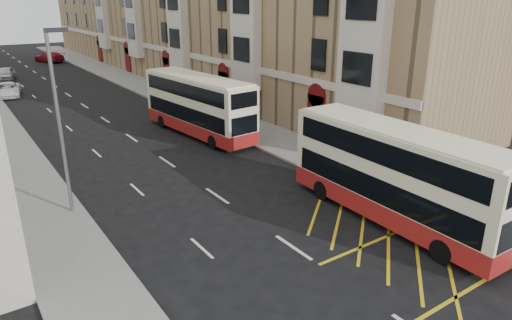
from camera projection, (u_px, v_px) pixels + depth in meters
ground at (371, 300)px, 14.84m from camera, size 200.00×200.00×0.00m
pavement_right at (184, 102)px, 42.35m from camera, size 4.00×120.00×0.15m
kerb_right at (164, 105)px, 41.28m from camera, size 0.25×120.00×0.15m
kerb_left at (18, 125)px, 34.88m from camera, size 0.25×120.00×0.15m
road_markings at (57, 87)px, 49.74m from camera, size 10.00×110.00×0.01m
terrace_right at (176, 12)px, 55.43m from camera, size 10.75×79.00×15.25m
guard_railing at (371, 179)px, 22.34m from camera, size 0.06×6.56×1.01m
street_lamp_near at (59, 114)px, 19.19m from camera, size 0.93×0.18×8.00m
double_decker_front at (395, 175)px, 19.41m from camera, size 2.70×10.58×4.20m
double_decker_rear at (198, 105)px, 31.86m from camera, size 3.34×10.70×4.20m
litter_bin at (505, 238)px, 17.32m from camera, size 0.59×0.59×0.97m
pedestrian_far at (456, 207)px, 18.95m from camera, size 1.11×0.51×1.86m
white_van at (7, 90)px, 44.79m from camera, size 3.07×5.17×1.35m
car_silver at (5, 74)px, 53.20m from camera, size 2.96×4.91×1.57m
car_red at (49, 57)px, 68.45m from camera, size 4.00×5.80×1.56m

